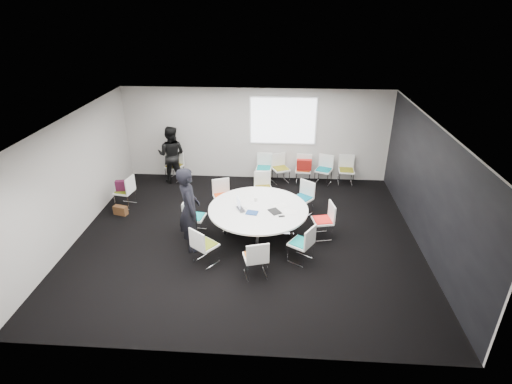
# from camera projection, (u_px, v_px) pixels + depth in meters

# --- Properties ---
(room_shell) EXTENTS (8.08, 7.08, 2.88)m
(room_shell) POSITION_uv_depth(u_px,v_px,m) (250.00, 184.00, 8.92)
(room_shell) COLOR black
(room_shell) RESTS_ON ground
(conference_table) EXTENTS (2.33, 2.33, 0.73)m
(conference_table) POSITION_uv_depth(u_px,v_px,m) (258.00, 215.00, 9.38)
(conference_table) COLOR silver
(conference_table) RESTS_ON ground
(projection_screen) EXTENTS (1.90, 0.03, 1.35)m
(projection_screen) POSITION_uv_depth(u_px,v_px,m) (283.00, 121.00, 11.77)
(projection_screen) COLOR white
(projection_screen) RESTS_ON room_shell
(chair_ring_a) EXTENTS (0.53, 0.54, 0.88)m
(chair_ring_a) POSITION_uv_depth(u_px,v_px,m) (322.00, 227.00, 9.42)
(chair_ring_a) COLOR silver
(chair_ring_a) RESTS_ON ground
(chair_ring_b) EXTENTS (0.64, 0.64, 0.88)m
(chair_ring_b) POSITION_uv_depth(u_px,v_px,m) (302.00, 204.00, 10.44)
(chair_ring_b) COLOR silver
(chair_ring_b) RESTS_ON ground
(chair_ring_c) EXTENTS (0.55, 0.54, 0.88)m
(chair_ring_c) POSITION_uv_depth(u_px,v_px,m) (263.00, 194.00, 10.96)
(chair_ring_c) COLOR silver
(chair_ring_c) RESTS_ON ground
(chair_ring_d) EXTENTS (0.59, 0.58, 0.88)m
(chair_ring_d) POSITION_uv_depth(u_px,v_px,m) (223.00, 202.00, 10.53)
(chair_ring_d) COLOR silver
(chair_ring_d) RESTS_ON ground
(chair_ring_e) EXTENTS (0.50, 0.51, 0.88)m
(chair_ring_e) POSITION_uv_depth(u_px,v_px,m) (195.00, 223.00, 9.57)
(chair_ring_e) COLOR silver
(chair_ring_e) RESTS_ON ground
(chair_ring_f) EXTENTS (0.64, 0.64, 0.88)m
(chair_ring_f) POSITION_uv_depth(u_px,v_px,m) (205.00, 252.00, 8.50)
(chair_ring_f) COLOR silver
(chair_ring_f) RESTS_ON ground
(chair_ring_g) EXTENTS (0.57, 0.56, 0.88)m
(chair_ring_g) POSITION_uv_depth(u_px,v_px,m) (256.00, 264.00, 8.10)
(chair_ring_g) COLOR silver
(chair_ring_g) RESTS_ON ground
(chair_ring_h) EXTENTS (0.62, 0.63, 0.88)m
(chair_ring_h) POSITION_uv_depth(u_px,v_px,m) (301.00, 250.00, 8.56)
(chair_ring_h) COLOR silver
(chair_ring_h) RESTS_ON ground
(chair_back_a) EXTENTS (0.48, 0.47, 0.88)m
(chair_back_a) POSITION_uv_depth(u_px,v_px,m) (264.00, 173.00, 12.24)
(chair_back_a) COLOR silver
(chair_back_a) RESTS_ON ground
(chair_back_b) EXTENTS (0.60, 0.60, 0.88)m
(chair_back_b) POSITION_uv_depth(u_px,v_px,m) (280.00, 174.00, 12.21)
(chair_back_b) COLOR silver
(chair_back_b) RESTS_ON ground
(chair_back_c) EXTENTS (0.50, 0.49, 0.88)m
(chair_back_c) POSITION_uv_depth(u_px,v_px,m) (303.00, 175.00, 12.14)
(chair_back_c) COLOR silver
(chair_back_c) RESTS_ON ground
(chair_back_d) EXTENTS (0.60, 0.59, 0.88)m
(chair_back_d) POSITION_uv_depth(u_px,v_px,m) (323.00, 175.00, 12.12)
(chair_back_d) COLOR silver
(chair_back_d) RESTS_ON ground
(chair_back_e) EXTENTS (0.48, 0.47, 0.88)m
(chair_back_e) POSITION_uv_depth(u_px,v_px,m) (346.00, 176.00, 12.09)
(chair_back_e) COLOR silver
(chair_back_e) RESTS_ON ground
(chair_spare_left) EXTENTS (0.52, 0.53, 0.88)m
(chair_spare_left) POSITION_uv_depth(u_px,v_px,m) (126.00, 197.00, 10.81)
(chair_spare_left) COLOR silver
(chair_spare_left) RESTS_ON ground
(chair_person_back) EXTENTS (0.59, 0.59, 0.88)m
(chair_person_back) POSITION_uv_depth(u_px,v_px,m) (175.00, 171.00, 12.40)
(chair_person_back) COLOR silver
(chair_person_back) RESTS_ON ground
(person_main) EXTENTS (0.67, 0.83, 1.96)m
(person_main) POSITION_uv_depth(u_px,v_px,m) (189.00, 209.00, 8.73)
(person_main) COLOR black
(person_main) RESTS_ON ground
(person_back) EXTENTS (0.91, 0.74, 1.76)m
(person_back) POSITION_uv_depth(u_px,v_px,m) (172.00, 155.00, 11.99)
(person_back) COLOR black
(person_back) RESTS_ON ground
(laptop) EXTENTS (0.32, 0.37, 0.02)m
(laptop) POSITION_uv_depth(u_px,v_px,m) (243.00, 209.00, 9.24)
(laptop) COLOR #333338
(laptop) RESTS_ON conference_table
(laptop_lid) EXTENTS (0.11, 0.29, 0.22)m
(laptop_lid) POSITION_uv_depth(u_px,v_px,m) (238.00, 202.00, 9.29)
(laptop_lid) COLOR silver
(laptop_lid) RESTS_ON conference_table
(notebook_black) EXTENTS (0.34, 0.37, 0.02)m
(notebook_black) POSITION_uv_depth(u_px,v_px,m) (275.00, 211.00, 9.14)
(notebook_black) COLOR black
(notebook_black) RESTS_ON conference_table
(tablet_folio) EXTENTS (0.29, 0.25, 0.03)m
(tablet_folio) POSITION_uv_depth(u_px,v_px,m) (252.00, 213.00, 9.08)
(tablet_folio) COLOR navy
(tablet_folio) RESTS_ON conference_table
(papers_right) EXTENTS (0.36, 0.32, 0.00)m
(papers_right) POSITION_uv_depth(u_px,v_px,m) (280.00, 206.00, 9.40)
(papers_right) COLOR white
(papers_right) RESTS_ON conference_table
(papers_front) EXTENTS (0.32, 0.25, 0.00)m
(papers_front) POSITION_uv_depth(u_px,v_px,m) (291.00, 212.00, 9.14)
(papers_front) COLOR white
(papers_front) RESTS_ON conference_table
(cup) EXTENTS (0.08, 0.08, 0.09)m
(cup) POSITION_uv_depth(u_px,v_px,m) (255.00, 199.00, 9.60)
(cup) COLOR white
(cup) RESTS_ON conference_table
(phone) EXTENTS (0.15, 0.10, 0.01)m
(phone) POSITION_uv_depth(u_px,v_px,m) (282.00, 216.00, 8.95)
(phone) COLOR black
(phone) RESTS_ON conference_table
(maroon_bag) EXTENTS (0.42, 0.21, 0.28)m
(maroon_bag) POSITION_uv_depth(u_px,v_px,m) (123.00, 185.00, 10.66)
(maroon_bag) COLOR #45122B
(maroon_bag) RESTS_ON chair_spare_left
(brown_bag) EXTENTS (0.39, 0.25, 0.24)m
(brown_bag) POSITION_uv_depth(u_px,v_px,m) (121.00, 210.00, 10.46)
(brown_bag) COLOR #4B2D18
(brown_bag) RESTS_ON ground
(red_jacket) EXTENTS (0.45, 0.18, 0.36)m
(red_jacket) POSITION_uv_depth(u_px,v_px,m) (304.00, 165.00, 11.75)
(red_jacket) COLOR #A71A14
(red_jacket) RESTS_ON chair_back_c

